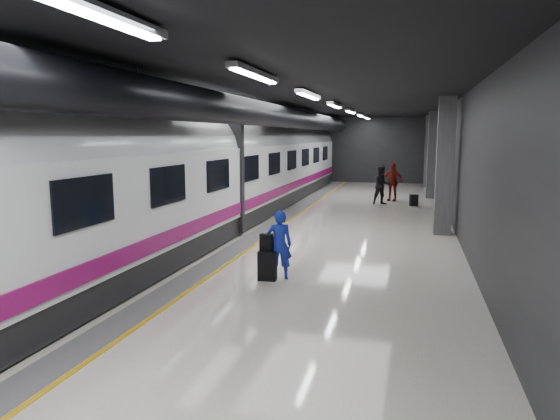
% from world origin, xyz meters
% --- Properties ---
extents(ground, '(40.00, 40.00, 0.00)m').
position_xyz_m(ground, '(0.00, 0.00, 0.00)').
color(ground, silver).
rests_on(ground, ground).
extents(platform_hall, '(10.02, 40.02, 4.51)m').
position_xyz_m(platform_hall, '(-0.29, 0.96, 3.54)').
color(platform_hall, black).
rests_on(platform_hall, ground).
extents(train, '(3.05, 38.00, 4.05)m').
position_xyz_m(train, '(-3.25, -0.00, 2.07)').
color(train, black).
rests_on(train, ground).
extents(traveler_main, '(0.67, 0.54, 1.59)m').
position_xyz_m(traveler_main, '(0.65, -4.46, 0.79)').
color(traveler_main, '#1B32D1').
rests_on(traveler_main, ground).
extents(suitcase_main, '(0.43, 0.29, 0.67)m').
position_xyz_m(suitcase_main, '(0.42, -4.64, 0.34)').
color(suitcase_main, black).
rests_on(suitcase_main, ground).
extents(shoulder_bag, '(0.31, 0.20, 0.39)m').
position_xyz_m(shoulder_bag, '(0.39, -4.60, 0.86)').
color(shoulder_bag, black).
rests_on(shoulder_bag, suitcase_main).
extents(traveler_far_a, '(1.10, 1.00, 1.83)m').
position_xyz_m(traveler_far_a, '(2.18, 8.83, 0.92)').
color(traveler_far_a, black).
rests_on(traveler_far_a, ground).
extents(traveler_far_b, '(1.21, 0.76, 1.92)m').
position_xyz_m(traveler_far_b, '(2.60, 10.24, 0.96)').
color(traveler_far_b, maroon).
rests_on(traveler_far_b, ground).
extents(suitcase_far, '(0.41, 0.33, 0.53)m').
position_xyz_m(suitcase_far, '(3.66, 8.68, 0.27)').
color(suitcase_far, black).
rests_on(suitcase_far, ground).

